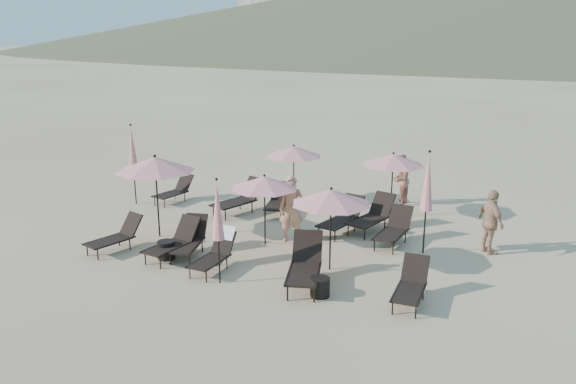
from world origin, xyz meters
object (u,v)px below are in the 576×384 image
at_px(lounger_0, 116,235).
at_px(lounger_5, 411,285).
at_px(lounger_9, 342,217).
at_px(umbrella_open_3, 294,151).
at_px(lounger_6, 175,190).
at_px(side_table_0, 166,250).
at_px(side_table_1, 320,287).
at_px(lounger_7, 239,198).
at_px(beachgoer_b, 400,180).
at_px(beachgoer_c, 491,222).
at_px(lounger_4, 305,264).
at_px(umbrella_closed_0, 218,211).
at_px(umbrella_open_0, 155,164).
at_px(umbrella_open_1, 264,183).
at_px(umbrella_closed_2, 132,149).
at_px(umbrella_closed_1, 428,182).
at_px(lounger_1, 174,241).
at_px(umbrella_open_4, 393,160).
at_px(lounger_2, 189,239).
at_px(umbrella_open_2, 331,197).
at_px(lounger_11, 394,229).
at_px(lounger_3, 216,252).
at_px(lounger_8, 278,201).
at_px(beachgoer_a, 291,209).

relative_size(lounger_0, lounger_5, 1.08).
bearing_deg(lounger_5, lounger_0, 179.02).
height_order(lounger_5, lounger_9, lounger_9).
bearing_deg(umbrella_open_3, lounger_0, -112.56).
height_order(lounger_6, umbrella_open_3, umbrella_open_3).
bearing_deg(lounger_9, side_table_0, -119.67).
bearing_deg(side_table_1, lounger_7, 135.32).
xyz_separation_m(beachgoer_b, beachgoer_c, (3.29, -3.48, -0.00)).
height_order(lounger_4, umbrella_closed_0, umbrella_closed_0).
relative_size(umbrella_closed_0, beachgoer_b, 1.45).
xyz_separation_m(umbrella_open_0, umbrella_open_1, (3.07, 0.69, -0.35)).
xyz_separation_m(lounger_6, beachgoer_c, (10.45, -0.51, 0.46)).
height_order(lounger_4, umbrella_open_0, umbrella_open_0).
xyz_separation_m(umbrella_closed_2, beachgoer_b, (8.26, 3.72, -1.06)).
height_order(lounger_4, umbrella_closed_1, umbrella_closed_1).
distance_m(lounger_1, umbrella_open_4, 7.24).
relative_size(umbrella_open_4, beachgoer_c, 1.22).
relative_size(lounger_5, umbrella_open_0, 0.64).
bearing_deg(lounger_2, umbrella_open_0, 137.65).
height_order(lounger_7, umbrella_open_4, umbrella_open_4).
distance_m(lounger_4, umbrella_closed_2, 8.82).
distance_m(umbrella_open_2, side_table_1, 2.25).
height_order(lounger_11, umbrella_open_2, umbrella_open_2).
relative_size(lounger_3, umbrella_open_0, 0.64).
xyz_separation_m(lounger_0, umbrella_open_1, (3.42, 2.07, 1.35)).
relative_size(umbrella_closed_1, beachgoer_c, 1.61).
bearing_deg(lounger_8, lounger_4, -72.21).
distance_m(side_table_1, beachgoer_b, 7.79).
bearing_deg(umbrella_closed_0, lounger_0, 170.13).
bearing_deg(lounger_7, umbrella_closed_1, 8.03).
height_order(side_table_1, beachgoer_c, beachgoer_c).
bearing_deg(lounger_3, umbrella_closed_2, 146.82).
bearing_deg(lounger_11, lounger_2, -142.18).
distance_m(lounger_9, umbrella_closed_2, 7.60).
bearing_deg(umbrella_open_2, lounger_4, -100.53).
distance_m(umbrella_open_4, side_table_1, 6.47).
xyz_separation_m(lounger_5, beachgoer_c, (1.21, 3.73, 0.46)).
height_order(lounger_6, beachgoer_a, beachgoer_a).
xyz_separation_m(umbrella_closed_0, beachgoer_a, (0.34, 3.26, -0.82)).
bearing_deg(umbrella_open_2, lounger_0, -167.96).
xyz_separation_m(umbrella_open_0, umbrella_closed_2, (-2.81, 2.37, -0.20)).
height_order(umbrella_open_0, umbrella_open_1, umbrella_open_0).
relative_size(umbrella_closed_1, side_table_0, 5.80).
bearing_deg(lounger_5, lounger_8, 136.97).
distance_m(umbrella_open_3, umbrella_closed_1, 5.72).
xyz_separation_m(lounger_4, beachgoer_a, (-1.49, 2.50, 0.44)).
bearing_deg(lounger_3, lounger_0, -178.63).
bearing_deg(umbrella_open_1, lounger_0, -148.81).
bearing_deg(side_table_0, beachgoer_a, 46.99).
distance_m(lounger_2, beachgoer_c, 7.91).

